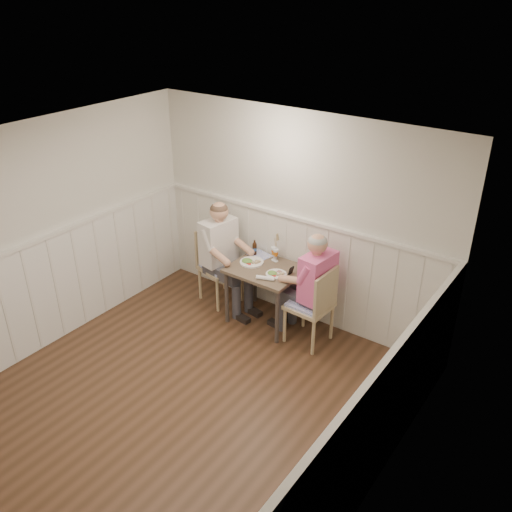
# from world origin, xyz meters

# --- Properties ---
(ground_plane) EXTENTS (4.50, 4.50, 0.00)m
(ground_plane) POSITION_xyz_m (0.00, 0.00, 0.00)
(ground_plane) COLOR #422B1A
(room_shell) EXTENTS (4.04, 4.54, 2.60)m
(room_shell) POSITION_xyz_m (0.00, 0.00, 1.52)
(room_shell) COLOR silver
(room_shell) RESTS_ON ground
(wainscot) EXTENTS (4.00, 4.49, 1.34)m
(wainscot) POSITION_xyz_m (0.00, 0.69, 0.69)
(wainscot) COLOR beige
(wainscot) RESTS_ON ground
(dining_table) EXTENTS (0.85, 0.70, 0.75)m
(dining_table) POSITION_xyz_m (-0.17, 1.84, 0.64)
(dining_table) COLOR #4A3B33
(dining_table) RESTS_ON ground
(chair_right) EXTENTS (0.49, 0.49, 0.99)m
(chair_right) POSITION_xyz_m (0.53, 1.79, 0.54)
(chair_right) COLOR tan
(chair_right) RESTS_ON ground
(chair_left) EXTENTS (0.57, 0.57, 0.99)m
(chair_left) POSITION_xyz_m (-1.00, 1.92, 0.54)
(chair_left) COLOR tan
(chair_left) RESTS_ON ground
(man_in_pink) EXTENTS (0.68, 0.47, 1.40)m
(man_in_pink) POSITION_xyz_m (0.49, 1.85, 0.59)
(man_in_pink) COLOR #3F3F47
(man_in_pink) RESTS_ON ground
(diner_cream) EXTENTS (0.72, 0.51, 1.45)m
(diner_cream) POSITION_xyz_m (-0.87, 1.85, 0.61)
(diner_cream) COLOR #3F3F47
(diner_cream) RESTS_ON ground
(plate_man) EXTENTS (0.25, 0.25, 0.06)m
(plate_man) POSITION_xyz_m (0.01, 1.77, 0.77)
(plate_man) COLOR white
(plate_man) RESTS_ON dining_table
(plate_diner) EXTENTS (0.29, 0.29, 0.07)m
(plate_diner) POSITION_xyz_m (-0.41, 1.84, 0.77)
(plate_diner) COLOR white
(plate_diner) RESTS_ON dining_table
(beer_glass_a) EXTENTS (0.07, 0.07, 0.16)m
(beer_glass_a) POSITION_xyz_m (-0.17, 2.06, 0.86)
(beer_glass_a) COLOR silver
(beer_glass_a) RESTS_ON dining_table
(beer_glass_b) EXTENTS (0.07, 0.07, 0.18)m
(beer_glass_b) POSITION_xyz_m (-0.21, 2.07, 0.87)
(beer_glass_b) COLOR silver
(beer_glass_b) RESTS_ON dining_table
(beer_bottle) EXTENTS (0.06, 0.06, 0.20)m
(beer_bottle) POSITION_xyz_m (-0.49, 2.05, 0.84)
(beer_bottle) COLOR black
(beer_bottle) RESTS_ON dining_table
(rolled_napkin) EXTENTS (0.22, 0.12, 0.05)m
(rolled_napkin) POSITION_xyz_m (-0.02, 1.61, 0.77)
(rolled_napkin) COLOR white
(rolled_napkin) RESTS_ON dining_table
(grass_vase) EXTENTS (0.04, 0.04, 0.38)m
(grass_vase) POSITION_xyz_m (-0.21, 2.09, 0.92)
(grass_vase) COLOR silver
(grass_vase) RESTS_ON dining_table
(gingham_mat) EXTENTS (0.31, 0.27, 0.01)m
(gingham_mat) POSITION_xyz_m (-0.43, 2.07, 0.75)
(gingham_mat) COLOR #5665C5
(gingham_mat) RESTS_ON dining_table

